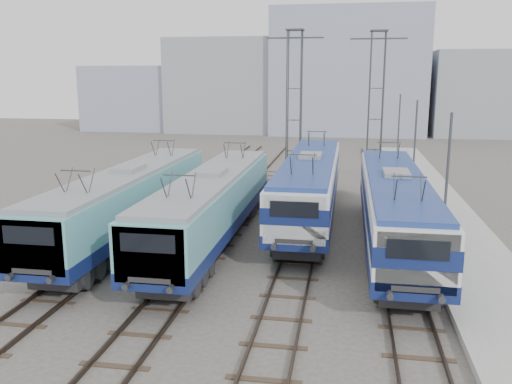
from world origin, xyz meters
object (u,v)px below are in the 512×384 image
object	(u,v)px
catenary_tower_west	(294,99)
mast_front	(446,194)
locomotive_center_right	(310,182)
mast_mid	(414,155)
locomotive_far_left	(128,199)
catenary_tower_east	(376,99)
locomotive_far_right	(395,204)
mast_rear	(398,135)
locomotive_center_left	(212,203)

from	to	relation	value
catenary_tower_west	mast_front	bearing A→B (deg)	-66.73
locomotive_center_right	mast_mid	world-z (taller)	mast_mid
locomotive_far_left	mast_mid	xyz separation A→B (m)	(15.35, 9.95, 1.23)
catenary_tower_east	locomotive_center_right	bearing A→B (deg)	-106.31
locomotive_far_right	mast_mid	size ratio (longest dim) A/B	2.64
locomotive_far_left	locomotive_center_right	world-z (taller)	locomotive_center_right
locomotive_far_right	mast_mid	bearing A→B (deg)	78.66
catenary_tower_east	mast_mid	xyz separation A→B (m)	(2.10, -10.00, -3.14)
catenary_tower_east	mast_front	distance (m)	22.32
locomotive_far_left	mast_mid	world-z (taller)	mast_mid
locomotive_far_right	catenary_tower_east	xyz separation A→B (m)	(-0.25, 19.23, 4.29)
catenary_tower_west	mast_rear	distance (m)	9.99
locomotive_center_left	mast_front	size ratio (longest dim) A/B	2.58
locomotive_far_left	mast_mid	bearing A→B (deg)	32.96
catenary_tower_west	mast_rear	world-z (taller)	catenary_tower_west
locomotive_far_right	locomotive_center_right	bearing A→B (deg)	133.72
locomotive_center_right	mast_rear	xyz separation A→B (m)	(6.35, 16.52, 1.11)
locomotive_far_right	mast_mid	distance (m)	9.48
locomotive_center_right	catenary_tower_west	world-z (taller)	catenary_tower_west
locomotive_far_left	catenary_tower_east	xyz separation A→B (m)	(13.25, 19.95, 4.38)
locomotive_center_left	locomotive_center_right	world-z (taller)	locomotive_center_right
catenary_tower_west	mast_mid	distance (m)	12.16
locomotive_far_left	mast_rear	size ratio (longest dim) A/B	2.60
locomotive_center_left	mast_mid	xyz separation A→B (m)	(10.85, 10.11, 1.25)
catenary_tower_east	mast_mid	world-z (taller)	catenary_tower_east
locomotive_center_right	catenary_tower_east	distance (m)	15.72
locomotive_far_left	locomotive_far_right	distance (m)	13.52
locomotive_center_left	catenary_tower_east	world-z (taller)	catenary_tower_east
mast_rear	locomotive_far_right	bearing A→B (deg)	-94.98
locomotive_center_right	locomotive_center_left	bearing A→B (deg)	-128.86
locomotive_center_right	mast_front	world-z (taller)	mast_front
locomotive_far_right	mast_rear	distance (m)	21.34
locomotive_center_left	mast_rear	size ratio (longest dim) A/B	2.58
catenary_tower_east	mast_mid	bearing A→B (deg)	-78.14
catenary_tower_east	locomotive_far_right	bearing A→B (deg)	-89.26
locomotive_far_right	mast_front	xyz separation A→B (m)	(1.85, -2.77, 1.15)
locomotive_center_left	mast_mid	size ratio (longest dim) A/B	2.58
mast_front	mast_rear	distance (m)	24.00
catenary_tower_west	locomotive_center_left	bearing A→B (deg)	-97.08
mast_front	locomotive_center_right	bearing A→B (deg)	130.34
mast_front	mast_mid	distance (m)	12.00
locomotive_far_right	catenary_tower_east	size ratio (longest dim) A/B	1.54
locomotive_center_left	locomotive_center_right	bearing A→B (deg)	51.14
locomotive_center_right	catenary_tower_west	bearing A→B (deg)	100.19
locomotive_far_right	mast_front	size ratio (longest dim) A/B	2.64
mast_front	mast_mid	size ratio (longest dim) A/B	1.00
mast_rear	mast_front	bearing A→B (deg)	-90.00
catenary_tower_west	catenary_tower_east	bearing A→B (deg)	17.10
locomotive_far_left	catenary_tower_west	world-z (taller)	catenary_tower_west
locomotive_center_right	mast_mid	size ratio (longest dim) A/B	2.69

